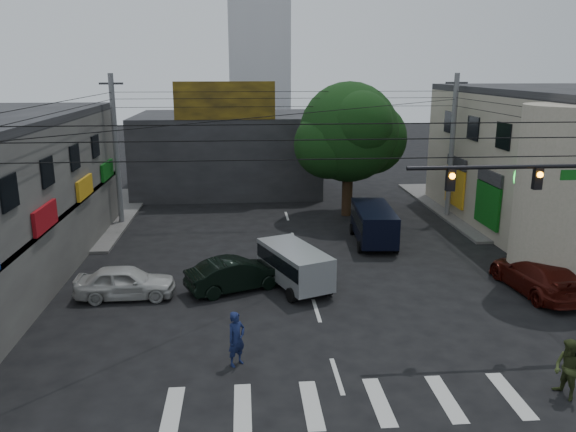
{
  "coord_description": "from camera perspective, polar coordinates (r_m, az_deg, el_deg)",
  "views": [
    {
      "loc": [
        -2.86,
        -18.74,
        9.47
      ],
      "look_at": [
        -0.99,
        4.0,
        3.45
      ],
      "focal_mm": 35.0,
      "sensor_mm": 36.0,
      "label": 1
    }
  ],
  "objects": [
    {
      "name": "ground",
      "position": [
        21.19,
        3.63,
        -11.8
      ],
      "size": [
        160.0,
        160.0,
        0.0
      ],
      "primitive_type": "plane",
      "color": "black",
      "rests_on": "ground"
    },
    {
      "name": "sidewalk_far_left",
      "position": [
        40.84,
        -26.31,
        -0.08
      ],
      "size": [
        16.0,
        16.0,
        0.15
      ],
      "primitive_type": "cube",
      "color": "#514F4C",
      "rests_on": "ground"
    },
    {
      "name": "sidewalk_far_right",
      "position": [
        43.28,
        24.26,
        0.92
      ],
      "size": [
        16.0,
        16.0,
        0.15
      ],
      "primitive_type": "cube",
      "color": "#514F4C",
      "rests_on": "ground"
    },
    {
      "name": "corner_column",
      "position": [
        27.19,
        26.09,
        1.65
      ],
      "size": [
        4.0,
        4.0,
        8.0
      ],
      "primitive_type": "cylinder",
      "color": "gray",
      "rests_on": "ground"
    },
    {
      "name": "building_far",
      "position": [
        45.22,
        -6.13,
        6.47
      ],
      "size": [
        14.0,
        10.0,
        6.0
      ],
      "primitive_type": "cube",
      "color": "#232326",
      "rests_on": "ground"
    },
    {
      "name": "billboard",
      "position": [
        39.92,
        -6.46,
        11.57
      ],
      "size": [
        7.0,
        0.3,
        2.6
      ],
      "primitive_type": "cube",
      "color": "olive",
      "rests_on": "building_far"
    },
    {
      "name": "street_tree",
      "position": [
        36.61,
        6.2,
        8.43
      ],
      "size": [
        6.4,
        6.4,
        8.7
      ],
      "color": "black",
      "rests_on": "ground"
    },
    {
      "name": "traffic_gantry",
      "position": [
        21.22,
        25.68,
        0.66
      ],
      "size": [
        7.1,
        0.35,
        7.2
      ],
      "color": "black",
      "rests_on": "ground"
    },
    {
      "name": "utility_pole_far_left",
      "position": [
        35.9,
        -17.04,
        6.34
      ],
      "size": [
        0.32,
        0.32,
        9.2
      ],
      "primitive_type": "cylinder",
      "color": "#59595B",
      "rests_on": "ground"
    },
    {
      "name": "utility_pole_far_right",
      "position": [
        37.54,
        16.31,
        6.73
      ],
      "size": [
        0.32,
        0.32,
        9.2
      ],
      "primitive_type": "cylinder",
      "color": "#59595B",
      "rests_on": "ground"
    },
    {
      "name": "dark_sedan",
      "position": [
        24.85,
        -5.28,
        -5.9
      ],
      "size": [
        4.67,
        5.49,
        1.45
      ],
      "primitive_type": "imported",
      "rotation": [
        0.0,
        0.0,
        1.97
      ],
      "color": "black",
      "rests_on": "ground"
    },
    {
      "name": "white_compact",
      "position": [
        24.89,
        -16.18,
        -6.46
      ],
      "size": [
        1.78,
        4.18,
        1.41
      ],
      "primitive_type": "imported",
      "rotation": [
        0.0,
        0.0,
        1.58
      ],
      "color": "#B6B6B2",
      "rests_on": "ground"
    },
    {
      "name": "maroon_sedan",
      "position": [
        26.76,
        24.0,
        -5.55
      ],
      "size": [
        3.05,
        5.62,
        1.52
      ],
      "primitive_type": "imported",
      "rotation": [
        0.0,
        0.0,
        3.23
      ],
      "color": "#3E0E08",
      "rests_on": "ground"
    },
    {
      "name": "silver_minivan",
      "position": [
        24.94,
        0.67,
        -5.3
      ],
      "size": [
        5.45,
        4.68,
        1.82
      ],
      "primitive_type": null,
      "rotation": [
        0.0,
        0.0,
        1.95
      ],
      "color": "#93979A",
      "rests_on": "ground"
    },
    {
      "name": "navy_van",
      "position": [
        31.51,
        8.68,
        -0.96
      ],
      "size": [
        5.35,
        2.66,
        2.03
      ],
      "primitive_type": null,
      "rotation": [
        0.0,
        0.0,
        1.5
      ],
      "color": "black",
      "rests_on": "ground"
    },
    {
      "name": "traffic_officer",
      "position": [
        18.8,
        -5.26,
        -12.31
      ],
      "size": [
        1.12,
        1.12,
        1.86
      ],
      "primitive_type": "imported",
      "rotation": [
        0.0,
        0.0,
        0.71
      ],
      "color": "#121B42",
      "rests_on": "ground"
    },
    {
      "name": "pedestrian_olive",
      "position": [
        18.94,
        26.59,
        -13.76
      ],
      "size": [
        1.24,
        1.14,
        1.84
      ],
      "primitive_type": "imported",
      "rotation": [
        0.0,
        0.0,
        -1.31
      ],
      "color": "#303B1B",
      "rests_on": "ground"
    }
  ]
}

